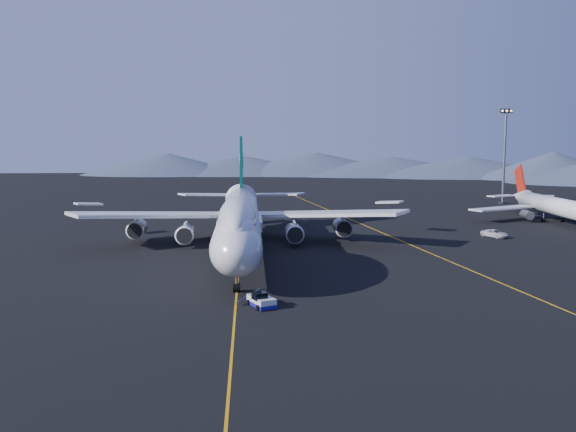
{
  "coord_description": "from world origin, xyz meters",
  "views": [
    {
      "loc": [
        1.67,
        -104.59,
        19.07
      ],
      "look_at": [
        8.11,
        1.9,
        6.0
      ],
      "focal_mm": 40.0,
      "sensor_mm": 36.0,
      "label": 1
    }
  ],
  "objects": [
    {
      "name": "taxiway_line_main",
      "position": [
        0.0,
        0.0,
        0.01
      ],
      "size": [
        0.25,
        220.0,
        0.01
      ],
      "primitive_type": "cube",
      "color": "orange",
      "rests_on": "ground"
    },
    {
      "name": "floodlight_mast",
      "position": [
        75.29,
        76.99,
        13.83
      ],
      "size": [
        3.37,
        2.53,
        27.3
      ],
      "rotation": [
        0.0,
        0.0,
        0.35
      ],
      "color": "black",
      "rests_on": "ground"
    },
    {
      "name": "second_jet",
      "position": [
        70.26,
        35.17,
        3.75
      ],
      "size": [
        38.57,
        43.58,
        12.4
      ],
      "rotation": [
        0.0,
        0.0,
        0.44
      ],
      "color": "silver",
      "rests_on": "ground"
    },
    {
      "name": "pushback_tug",
      "position": [
        2.95,
        -33.58,
        0.56
      ],
      "size": [
        3.54,
        4.59,
        1.79
      ],
      "rotation": [
        0.0,
        0.0,
        0.42
      ],
      "color": "silver",
      "rests_on": "ground"
    },
    {
      "name": "taxiway_line_side",
      "position": [
        30.0,
        10.0,
        0.01
      ],
      "size": [
        28.08,
        198.09,
        0.01
      ],
      "primitive_type": "cube",
      "rotation": [
        0.0,
        0.0,
        0.14
      ],
      "color": "orange",
      "rests_on": "ground"
    },
    {
      "name": "boeing_747",
      "position": [
        0.0,
        0.03,
        5.81
      ],
      "size": [
        59.62,
        72.43,
        19.37
      ],
      "color": "silver",
      "rests_on": "ground"
    },
    {
      "name": "ground",
      "position": [
        0.0,
        0.0,
        0.0
      ],
      "size": [
        500.0,
        500.0,
        0.0
      ],
      "primitive_type": "plane",
      "color": "black",
      "rests_on": "ground"
    },
    {
      "name": "service_van",
      "position": [
        48.72,
        14.6,
        0.75
      ],
      "size": [
        4.77,
        5.89,
        1.49
      ],
      "primitive_type": "imported",
      "rotation": [
        0.0,
        0.0,
        0.51
      ],
      "color": "silver",
      "rests_on": "ground"
    }
  ]
}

